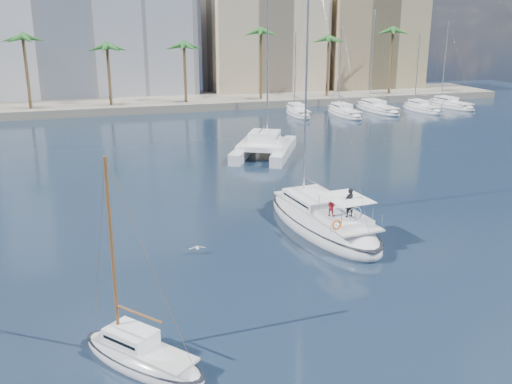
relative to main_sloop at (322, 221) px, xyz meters
name	(u,v)px	position (x,y,z in m)	size (l,w,h in m)	color
ground	(267,251)	(-4.82, -2.64, -0.57)	(160.00, 160.00, 0.00)	black
quay	(149,104)	(-4.82, 58.36, 0.03)	(120.00, 14.00, 1.20)	gray
building_modern	(64,16)	(-16.82, 70.36, 13.43)	(42.00, 16.00, 28.00)	white
building_beige	(264,39)	(17.18, 67.36, 9.43)	(20.00, 14.00, 20.00)	beige
building_tan_right	(369,44)	(37.18, 65.36, 8.43)	(18.00, 12.00, 18.00)	tan
palm_centre	(149,42)	(-4.82, 54.36, 9.71)	(3.60, 3.60, 12.30)	brown
palm_right	(357,39)	(29.18, 54.36, 9.71)	(3.60, 3.60, 12.30)	brown
main_sloop	(322,221)	(0.00, 0.00, 0.00)	(5.61, 13.56, 19.55)	white
small_sloop	(142,356)	(-13.49, -12.57, -0.20)	(5.65, 6.26, 9.27)	white
catamaran	(264,145)	(2.74, 21.60, 0.54)	(9.63, 11.79, 15.57)	white
seagull	(197,248)	(-9.03, -1.94, -0.14)	(1.04, 0.45, 0.19)	silver
moored_yacht_a	(298,115)	(15.18, 44.36, -0.57)	(2.72, 9.35, 11.90)	white
moored_yacht_b	(344,115)	(21.68, 42.36, -0.57)	(3.14, 10.78, 13.72)	white
moored_yacht_c	(377,111)	(28.18, 44.36, -0.57)	(3.55, 12.21, 15.54)	white
moored_yacht_d	(421,111)	(34.68, 42.36, -0.57)	(2.72, 9.35, 11.90)	white
moored_yacht_e	(450,107)	(41.18, 44.36, -0.57)	(3.14, 10.78, 13.72)	white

